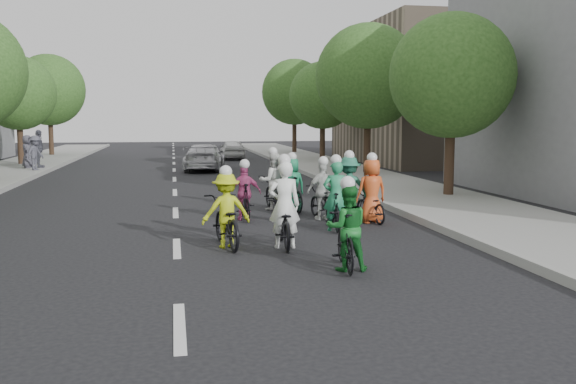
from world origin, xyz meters
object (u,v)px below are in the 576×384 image
object	(u,v)px
cyclist_0	(284,217)
spectator_1	(39,149)
cyclist_1	(346,234)
spectator_0	(35,153)
cyclist_6	(273,187)
cyclist_4	(371,198)
cyclist_2	(226,217)
cyclist_8	(323,198)
cyclist_5	(335,204)
cyclist_7	(348,193)
follow_car_lead	(205,157)
spectator_2	(27,151)
follow_car_trail	(232,149)
cyclist_3	(245,197)
cyclist_9	(292,190)

from	to	relation	value
cyclist_0	spectator_1	distance (m)	22.86
cyclist_1	spectator_0	bearing A→B (deg)	-59.82
cyclist_1	cyclist_6	world-z (taller)	cyclist_6
cyclist_4	spectator_1	world-z (taller)	spectator_1
cyclist_2	cyclist_8	bearing A→B (deg)	-139.49
cyclist_4	cyclist_8	xyz separation A→B (m)	(-1.09, 0.65, -0.06)
spectator_0	spectator_1	bearing A→B (deg)	29.20
cyclist_5	cyclist_6	distance (m)	3.77
cyclist_7	follow_car_lead	size ratio (longest dim) A/B	0.40
spectator_0	spectator_2	world-z (taller)	spectator_0
spectator_1	follow_car_lead	bearing A→B (deg)	-106.03
cyclist_0	cyclist_6	world-z (taller)	cyclist_0
cyclist_5	cyclist_8	world-z (taller)	cyclist_5
cyclist_2	cyclist_4	size ratio (longest dim) A/B	1.15
cyclist_0	cyclist_4	xyz separation A→B (m)	(2.70, 2.71, 0.01)
cyclist_1	follow_car_trail	world-z (taller)	cyclist_1
cyclist_5	spectator_2	bearing A→B (deg)	-54.31
cyclist_3	spectator_1	xyz separation A→B (m)	(-8.40, 17.43, 0.51)
cyclist_2	spectator_0	distance (m)	20.72
cyclist_2	cyclist_7	world-z (taller)	cyclist_7
cyclist_5	spectator_0	world-z (taller)	spectator_0
cyclist_7	cyclist_0	bearing A→B (deg)	55.48
cyclist_4	spectator_1	xyz separation A→B (m)	(-11.49, 18.38, 0.48)
cyclist_7	cyclist_8	xyz separation A→B (m)	(-0.59, 0.37, -0.15)
spectator_2	cyclist_6	bearing A→B (deg)	-136.42
cyclist_1	spectator_2	world-z (taller)	spectator_2
cyclist_2	cyclist_5	size ratio (longest dim) A/B	1.14
cyclist_2	cyclist_7	size ratio (longest dim) A/B	1.12
cyclist_3	cyclist_1	bearing A→B (deg)	98.18
cyclist_2	cyclist_4	bearing A→B (deg)	-155.33
cyclist_0	spectator_2	world-z (taller)	cyclist_0
cyclist_1	cyclist_7	size ratio (longest dim) A/B	0.96
cyclist_7	cyclist_2	bearing A→B (deg)	41.35
cyclist_3	spectator_1	size ratio (longest dim) A/B	0.86
cyclist_4	spectator_0	bearing A→B (deg)	-65.03
cyclist_0	cyclist_9	world-z (taller)	cyclist_0
cyclist_5	cyclist_6	bearing A→B (deg)	-69.70
cyclist_8	cyclist_3	bearing A→B (deg)	-17.31
follow_car_lead	spectator_0	size ratio (longest dim) A/B	2.78
follow_car_trail	spectator_1	bearing A→B (deg)	36.15
cyclist_2	spectator_1	xyz separation A→B (m)	(-7.64, 20.87, 0.48)
cyclist_1	cyclist_9	size ratio (longest dim) A/B	1.01
follow_car_trail	spectator_1	world-z (taller)	spectator_1
cyclist_4	spectator_1	distance (m)	21.68
cyclist_9	cyclist_0	bearing A→B (deg)	66.63
cyclist_7	cyclist_9	bearing A→B (deg)	-57.49
cyclist_1	spectator_0	size ratio (longest dim) A/B	1.06
cyclist_2	cyclist_6	xyz separation A→B (m)	(1.77, 5.20, 0.02)
cyclist_7	cyclist_4	bearing A→B (deg)	152.80
cyclist_9	follow_car_trail	distance (m)	23.65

